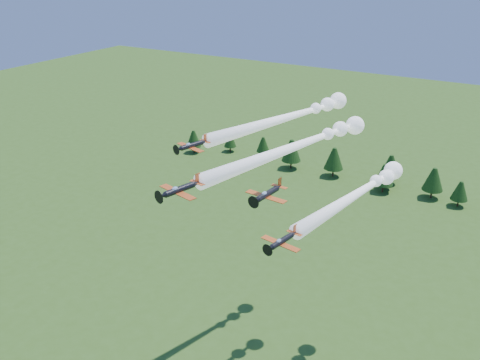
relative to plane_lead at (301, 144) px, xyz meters
The scene contains 5 objects.
plane_lead is the anchor object (origin of this frame).
plane_left 14.12m from the plane_lead, 120.70° to the left, with size 17.10×45.25×3.70m.
plane_right 14.22m from the plane_lead, 20.00° to the left, with size 12.38×42.27×3.70m.
plane_slot 11.30m from the plane_lead, 104.08° to the right, with size 8.11×8.81×2.84m.
treeline 103.16m from the plane_lead, 91.04° to the left, with size 174.03×18.15×11.96m.
Camera 1 is at (40.70, -68.14, 79.97)m, focal length 40.00 mm.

